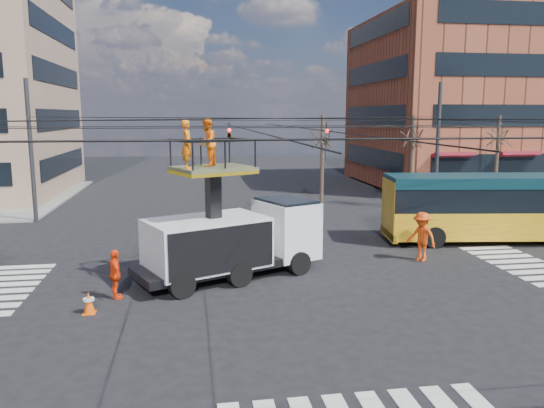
{
  "coord_description": "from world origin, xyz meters",
  "views": [
    {
      "loc": [
        -3.28,
        -19.16,
        6.04
      ],
      "look_at": [
        -0.11,
        1.27,
        2.54
      ],
      "focal_mm": 35.0,
      "sensor_mm": 36.0,
      "label": 1
    }
  ],
  "objects_px": {
    "utility_truck": "(233,225)",
    "flagger": "(422,237)",
    "traffic_cone": "(89,303)",
    "worker_ground": "(116,274)",
    "city_bus": "(520,206)"
  },
  "relations": [
    {
      "from": "utility_truck",
      "to": "worker_ground",
      "type": "height_order",
      "value": "utility_truck"
    },
    {
      "from": "utility_truck",
      "to": "worker_ground",
      "type": "distance_m",
      "value": 4.61
    },
    {
      "from": "city_bus",
      "to": "utility_truck",
      "type": "bearing_deg",
      "value": -158.3
    },
    {
      "from": "traffic_cone",
      "to": "worker_ground",
      "type": "relative_size",
      "value": 0.42
    },
    {
      "from": "city_bus",
      "to": "worker_ground",
      "type": "bearing_deg",
      "value": -155.8
    },
    {
      "from": "utility_truck",
      "to": "flagger",
      "type": "xyz_separation_m",
      "value": [
        7.91,
        0.97,
        -0.96
      ]
    },
    {
      "from": "flagger",
      "to": "traffic_cone",
      "type": "bearing_deg",
      "value": -103.76
    },
    {
      "from": "city_bus",
      "to": "flagger",
      "type": "relative_size",
      "value": 6.27
    },
    {
      "from": "traffic_cone",
      "to": "city_bus",
      "type": "bearing_deg",
      "value": 19.47
    },
    {
      "from": "utility_truck",
      "to": "city_bus",
      "type": "xyz_separation_m",
      "value": [
        13.97,
        3.5,
        -0.26
      ]
    },
    {
      "from": "city_bus",
      "to": "worker_ground",
      "type": "relative_size",
      "value": 7.75
    },
    {
      "from": "traffic_cone",
      "to": "worker_ground",
      "type": "height_order",
      "value": "worker_ground"
    },
    {
      "from": "worker_ground",
      "to": "flagger",
      "type": "xyz_separation_m",
      "value": [
        11.97,
        2.83,
        0.2
      ]
    },
    {
      "from": "utility_truck",
      "to": "flagger",
      "type": "relative_size",
      "value": 3.56
    },
    {
      "from": "traffic_cone",
      "to": "worker_ground",
      "type": "distance_m",
      "value": 1.49
    }
  ]
}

